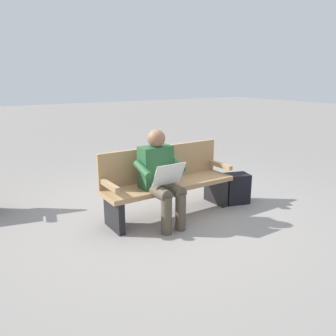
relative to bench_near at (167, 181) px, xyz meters
name	(u,v)px	position (x,y,z in m)	size (l,w,h in m)	color
ground_plane	(170,215)	(0.00, 0.07, -0.46)	(40.00, 40.00, 0.00)	gray
bench_near	(167,181)	(0.00, 0.00, 0.00)	(1.81, 0.52, 0.90)	#9E7A51
person_seated	(160,175)	(0.24, 0.24, 0.17)	(0.58, 0.58, 1.18)	#23512D
backpack	(236,188)	(-1.07, 0.19, -0.25)	(0.40, 0.36, 0.43)	black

